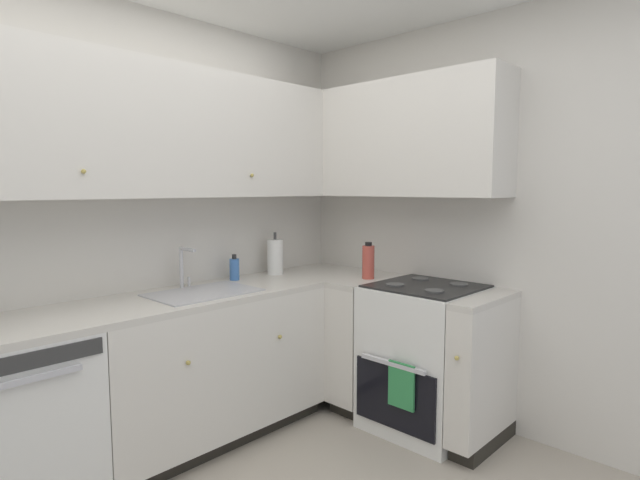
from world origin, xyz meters
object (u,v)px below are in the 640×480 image
oven_range (425,356)px  paper_towel_roll (275,257)px  soap_bottle (234,269)px  dishwasher (15,425)px  oil_bottle (368,262)px

oven_range → paper_towel_roll: bearing=108.0°
oven_range → soap_bottle: (-0.67, 1.04, 0.51)m
dishwasher → paper_towel_roll: (1.69, 0.16, 0.58)m
soap_bottle → paper_towel_roll: size_ratio=0.56×
oil_bottle → oven_range: bearing=-87.6°
paper_towel_roll → oil_bottle: size_ratio=1.25×
soap_bottle → oil_bottle: (0.65, -0.60, 0.04)m
soap_bottle → paper_towel_roll: 0.34m
dishwasher → oil_bottle: size_ratio=3.47×
paper_towel_roll → oven_range: bearing=-72.0°
dishwasher → oil_bottle: oil_bottle is taller
oven_range → paper_towel_roll: size_ratio=3.39×
dishwasher → paper_towel_roll: size_ratio=2.78×
soap_bottle → oil_bottle: oil_bottle is taller
dishwasher → oil_bottle: bearing=-11.8°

